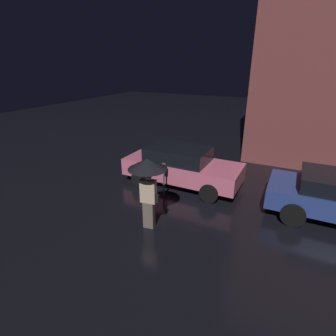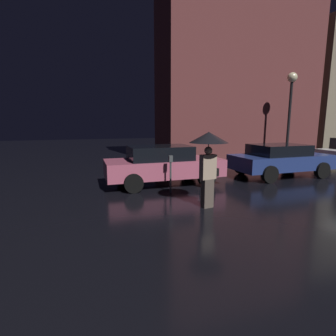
{
  "view_description": "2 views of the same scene",
  "coord_description": "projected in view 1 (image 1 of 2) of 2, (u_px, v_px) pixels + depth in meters",
  "views": [
    {
      "loc": [
        -5.34,
        -6.96,
        4.34
      ],
      "look_at": [
        -8.77,
        0.04,
        1.2
      ],
      "focal_mm": 28.0,
      "sensor_mm": 36.0,
      "label": 1
    },
    {
      "loc": [
        -11.83,
        -7.74,
        2.31
      ],
      "look_at": [
        -9.33,
        -0.35,
        0.94
      ],
      "focal_mm": 28.0,
      "sensor_mm": 36.0,
      "label": 2
    }
  ],
  "objects": [
    {
      "name": "parked_car_pink",
      "position": [
        181.0,
        166.0,
        9.8
      ],
      "size": [
        4.36,
        1.92,
        1.45
      ],
      "rotation": [
        0.0,
        0.0,
        -0.02
      ],
      "color": "#DB6684",
      "rests_on": "ground"
    },
    {
      "name": "pedestrian_with_umbrella",
      "position": [
        148.0,
        174.0,
        6.87
      ],
      "size": [
        1.04,
        1.04,
        2.06
      ],
      "rotation": [
        0.0,
        0.0,
        3.28
      ],
      "color": "#66564C",
      "rests_on": "ground"
    },
    {
      "name": "parking_meter",
      "position": [
        164.0,
        177.0,
        8.85
      ],
      "size": [
        0.12,
        0.1,
        1.24
      ],
      "color": "#4C5154",
      "rests_on": "ground"
    }
  ]
}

